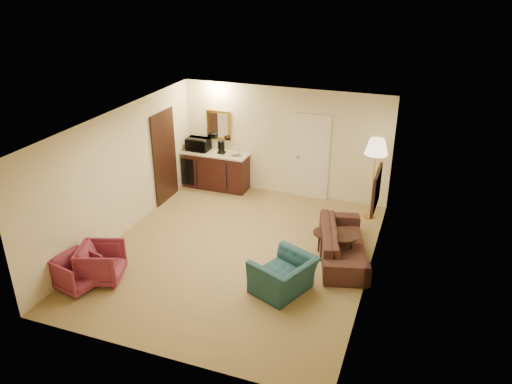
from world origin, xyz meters
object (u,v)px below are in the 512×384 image
teal_armchair (283,270)px  rose_chair_near (77,271)px  rose_chair_far (101,261)px  microwave (198,143)px  wetbar_cabinet (216,170)px  floor_lamp (373,179)px  coffee_maker (221,147)px  sofa (344,238)px  waste_bin (240,187)px  coffee_table (335,245)px

teal_armchair → rose_chair_near: (-3.36, -1.10, -0.09)m
rose_chair_far → microwave: microwave is taller
wetbar_cabinet → microwave: bearing=175.8°
floor_lamp → coffee_maker: bearing=174.7°
rose_chair_near → microwave: (0.03, 4.75, 0.77)m
sofa → teal_armchair: size_ratio=2.15×
rose_chair_near → rose_chair_far: size_ratio=0.91×
rose_chair_far → waste_bin: bearing=-30.5°
teal_armchair → coffee_table: (0.59, 1.41, -0.18)m
teal_armchair → coffee_maker: size_ratio=3.13×
sofa → microwave: bearing=46.4°
wetbar_cabinet → rose_chair_near: 4.75m
teal_armchair → rose_chair_far: 3.20m
sofa → coffee_table: size_ratio=2.44×
coffee_table → waste_bin: 3.52m
microwave → wetbar_cabinet: bearing=-3.7°
sofa → floor_lamp: 1.93m
teal_armchair → floor_lamp: size_ratio=0.53×
teal_armchair → rose_chair_far: size_ratio=1.32×
rose_chair_near → coffee_table: rose_chair_near is taller
waste_bin → sofa: bearing=-35.5°
microwave → teal_armchair: bearing=-47.2°
coffee_table → microwave: 4.60m
sofa → floor_lamp: floor_lamp is taller
coffee_table → microwave: microwave is taller
microwave → sofa: bearing=-27.9°
sofa → rose_chair_near: (-4.10, -2.55, -0.07)m
rose_chair_far → microwave: size_ratio=1.33×
coffee_maker → microwave: bearing=-175.2°
coffee_table → coffee_maker: bearing=146.0°
floor_lamp → microwave: bearing=175.3°
teal_armchair → coffee_table: size_ratio=1.14×
floor_lamp → coffee_table: bearing=-102.0°
waste_bin → microwave: 1.49m
floor_lamp → coffee_maker: floor_lamp is taller
wetbar_cabinet → sofa: 4.20m
rose_chair_near → rose_chair_far: 0.43m
rose_chair_far → coffee_maker: bearing=-23.9°
teal_armchair → rose_chair_near: teal_armchair is taller
rose_chair_near → microwave: microwave is taller
coffee_table → floor_lamp: (0.40, 1.89, 0.66)m
rose_chair_far → waste_bin: 4.41m
sofa → wetbar_cabinet: bearing=43.8°
rose_chair_far → coffee_table: rose_chair_far is taller
wetbar_cabinet → coffee_table: wetbar_cabinet is taller
floor_lamp → coffee_maker: (-3.70, 0.34, 0.16)m
sofa → coffee_table: 0.22m
wetbar_cabinet → rose_chair_far: (-0.25, -4.38, -0.09)m
rose_chair_near → coffee_maker: size_ratio=2.16×
wetbar_cabinet → rose_chair_far: bearing=-93.3°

